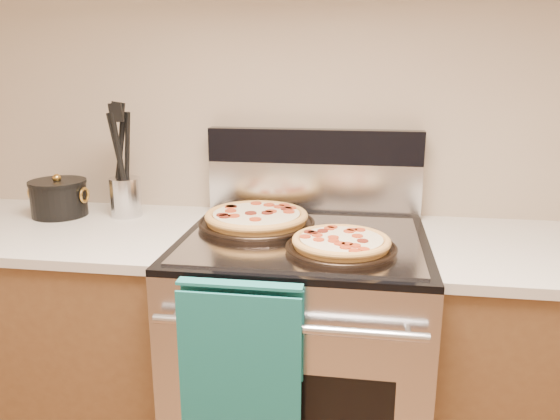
# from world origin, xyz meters

# --- Properties ---
(wall_back) EXTENTS (4.00, 0.00, 4.00)m
(wall_back) POSITION_xyz_m (0.00, 2.00, 1.35)
(wall_back) COLOR tan
(wall_back) RESTS_ON ground
(range_body) EXTENTS (0.76, 0.68, 0.90)m
(range_body) POSITION_xyz_m (0.00, 1.65, 0.45)
(range_body) COLOR #B7B7BC
(range_body) RESTS_ON ground
(cooktop) EXTENTS (0.76, 0.68, 0.02)m
(cooktop) POSITION_xyz_m (0.00, 1.65, 0.91)
(cooktop) COLOR black
(cooktop) RESTS_ON range_body
(backsplash_lower) EXTENTS (0.76, 0.06, 0.18)m
(backsplash_lower) POSITION_xyz_m (0.00, 1.96, 1.01)
(backsplash_lower) COLOR silver
(backsplash_lower) RESTS_ON cooktop
(backsplash_upper) EXTENTS (0.76, 0.06, 0.12)m
(backsplash_upper) POSITION_xyz_m (0.00, 1.96, 1.16)
(backsplash_upper) COLOR black
(backsplash_upper) RESTS_ON backsplash_lower
(oven_handle) EXTENTS (0.70, 0.03, 0.03)m
(oven_handle) POSITION_xyz_m (0.00, 1.27, 0.80)
(oven_handle) COLOR silver
(oven_handle) RESTS_ON range_body
(dish_towel) EXTENTS (0.32, 0.05, 0.42)m
(dish_towel) POSITION_xyz_m (-0.12, 1.27, 0.70)
(dish_towel) COLOR #197D67
(dish_towel) RESTS_ON oven_handle
(foil_sheet) EXTENTS (0.70, 0.55, 0.01)m
(foil_sheet) POSITION_xyz_m (0.00, 1.62, 0.92)
(foil_sheet) COLOR gray
(foil_sheet) RESTS_ON cooktop
(cabinet_left) EXTENTS (1.00, 0.62, 0.88)m
(cabinet_left) POSITION_xyz_m (-0.88, 1.68, 0.44)
(cabinet_left) COLOR brown
(cabinet_left) RESTS_ON ground
(countertop_left) EXTENTS (1.02, 0.64, 0.03)m
(countertop_left) POSITION_xyz_m (-0.88, 1.68, 0.90)
(countertop_left) COLOR beige
(countertop_left) RESTS_ON cabinet_left
(pepperoni_pizza_back) EXTENTS (0.43, 0.43, 0.05)m
(pepperoni_pizza_back) POSITION_xyz_m (-0.16, 1.72, 0.95)
(pepperoni_pizza_back) COLOR #C78B3D
(pepperoni_pizza_back) RESTS_ON foil_sheet
(pepperoni_pizza_front) EXTENTS (0.41, 0.41, 0.04)m
(pepperoni_pizza_front) POSITION_xyz_m (0.12, 1.52, 0.95)
(pepperoni_pizza_front) COLOR #C78B3D
(pepperoni_pizza_front) RESTS_ON foil_sheet
(utensil_crock) EXTENTS (0.14, 0.14, 0.14)m
(utensil_crock) POSITION_xyz_m (-0.66, 1.84, 0.98)
(utensil_crock) COLOR silver
(utensil_crock) RESTS_ON countertop_left
(saucepan) EXTENTS (0.20, 0.20, 0.12)m
(saucepan) POSITION_xyz_m (-0.90, 1.80, 0.97)
(saucepan) COLOR black
(saucepan) RESTS_ON countertop_left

